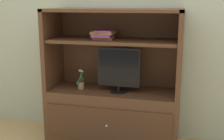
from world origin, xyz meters
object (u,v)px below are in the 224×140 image
object	(u,v)px
tv_monitor	(119,69)
magazine_stack	(104,35)
potted_plant	(81,84)
media_console	(113,101)

from	to	relation	value
tv_monitor	magazine_stack	world-z (taller)	magazine_stack
tv_monitor	potted_plant	distance (m)	0.50
potted_plant	media_console	bearing A→B (deg)	8.41
media_console	magazine_stack	size ratio (longest dim) A/B	4.41
potted_plant	magazine_stack	distance (m)	0.65
media_console	magazine_stack	xyz separation A→B (m)	(-0.11, -0.01, 0.79)
tv_monitor	magazine_stack	distance (m)	0.43
tv_monitor	potted_plant	world-z (taller)	tv_monitor
media_console	tv_monitor	bearing A→B (deg)	-41.28
tv_monitor	media_console	bearing A→B (deg)	138.72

